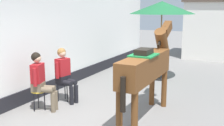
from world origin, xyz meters
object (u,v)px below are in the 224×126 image
seated_visitor_near (40,78)px  saddled_horse_center (147,66)px  cafe_parasol (162,8)px  seated_visitor_far (64,72)px

seated_visitor_near → saddled_horse_center: 2.49m
seated_visitor_near → cafe_parasol: size_ratio=0.54×
seated_visitor_near → cafe_parasol: bearing=67.4°
saddled_horse_center → seated_visitor_far: bearing=177.2°
seated_visitor_near → saddled_horse_center: (2.36, 0.68, 0.38)m
seated_visitor_far → saddled_horse_center: saddled_horse_center is taller
cafe_parasol → seated_visitor_near: bearing=-112.6°
seated_visitor_near → cafe_parasol: 4.65m
seated_visitor_near → seated_visitor_far: bearing=81.2°
saddled_horse_center → cafe_parasol: bearing=101.6°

